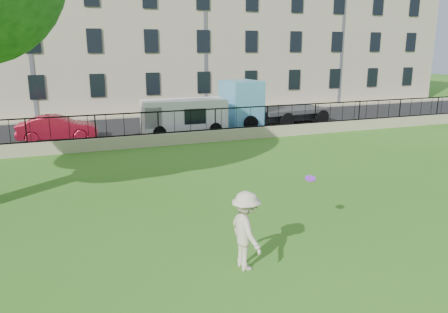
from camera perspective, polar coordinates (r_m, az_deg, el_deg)
name	(u,v)px	position (r m, az deg, el deg)	size (l,w,h in m)	color
ground	(262,244)	(11.23, 5.01, -11.30)	(120.00, 120.00, 0.00)	#356D19
retaining_wall	(159,140)	(22.04, -8.51, 2.19)	(50.00, 0.40, 0.60)	tan
iron_railing	(158,123)	(21.88, -8.59, 4.37)	(50.00, 0.05, 1.13)	black
street	(142,129)	(26.63, -10.65, 3.51)	(60.00, 9.00, 0.01)	black
sidewalk	(129,116)	(31.69, -12.34, 5.21)	(60.00, 1.40, 0.12)	tan
building_row	(113,19)	(37.00, -14.29, 17.01)	(56.40, 10.40, 13.80)	#B8B092
man	(246,231)	(9.72, 2.91, -9.66)	(1.15, 0.66, 1.79)	beige
frisbee	(310,178)	(11.24, 11.21, -2.83)	(0.27, 0.27, 0.03)	#952AEE
red_sedan	(58,128)	(24.57, -20.92, 3.49)	(1.39, 4.00, 1.32)	#B7162F
white_van	(184,117)	(24.74, -5.25, 5.18)	(4.65, 1.81, 1.95)	silver
blue_truck	(275,102)	(27.77, 6.62, 7.05)	(6.78, 2.40, 2.84)	#59A6D0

